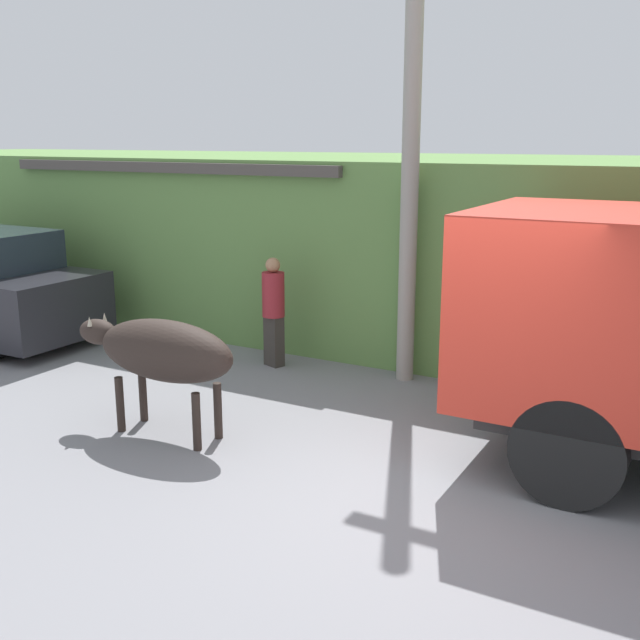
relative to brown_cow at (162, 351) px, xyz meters
name	(u,v)px	position (x,y,z in m)	size (l,w,h in m)	color
ground_plane	(427,502)	(3.09, -0.10, -0.94)	(60.00, 60.00, 0.00)	gray
hillside_embankment	(579,252)	(3.09, 6.22, 0.48)	(32.00, 5.84, 2.85)	#608C47
building_backdrop	(214,241)	(-2.72, 4.53, 0.47)	(6.31, 2.70, 2.79)	#8CC69E
brown_cow	(162,351)	(0.00, 0.00, 0.00)	(2.08, 0.66, 1.29)	#2D231E
pedestrian_on_hill	(273,307)	(-0.33, 2.72, -0.09)	(0.40, 0.40, 1.55)	#38332D
utility_pole	(412,103)	(1.53, 3.06, 2.64)	(0.90, 0.23, 6.93)	#9E998E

